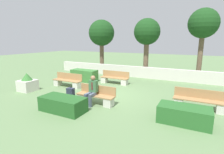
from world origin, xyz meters
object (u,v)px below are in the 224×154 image
at_px(bench_front, 96,97).
at_px(planter_corner_left, 27,83).
at_px(tree_center_right, 203,25).
at_px(tree_leftmost, 102,34).
at_px(tree_center_left, 147,33).
at_px(bench_left_side, 199,102).
at_px(person_seated_man, 92,89).
at_px(suitcase, 71,94).
at_px(bench_right_side, 67,82).
at_px(bench_back, 114,79).

bearing_deg(bench_front, planter_corner_left, 179.81).
relative_size(planter_corner_left, tree_center_right, 0.20).
xyz_separation_m(tree_leftmost, tree_center_right, (8.27, 0.35, 0.50)).
bearing_deg(planter_corner_left, tree_center_right, 42.79).
bearing_deg(bench_front, tree_center_left, 88.70).
distance_m(bench_left_side, tree_leftmost, 11.03).
bearing_deg(person_seated_man, tree_center_left, 87.94).
bearing_deg(suitcase, planter_corner_left, 178.95).
xyz_separation_m(bench_right_side, person_seated_man, (3.10, -1.90, 0.40)).
height_order(bench_back, tree_center_right, tree_center_right).
distance_m(bench_front, person_seated_man, 0.44).
bearing_deg(planter_corner_left, bench_right_side, 50.40).
bearing_deg(tree_center_left, person_seated_man, -92.06).
height_order(bench_right_side, person_seated_man, person_seated_man).
height_order(tree_leftmost, tree_center_right, tree_center_right).
relative_size(tree_leftmost, tree_center_right, 0.92).
bearing_deg(person_seated_man, bench_front, 52.96).
bearing_deg(bench_back, person_seated_man, -81.17).
distance_m(planter_corner_left, tree_center_left, 9.35).
relative_size(bench_right_side, planter_corner_left, 1.91).
relative_size(bench_left_side, person_seated_man, 1.57).
bearing_deg(tree_center_right, bench_back, -139.31).
bearing_deg(bench_left_side, suitcase, -175.68).
bearing_deg(tree_center_left, suitcase, -102.09).
bearing_deg(bench_back, tree_leftmost, 126.85).
xyz_separation_m(person_seated_man, tree_center_left, (0.27, 7.59, 2.71)).
height_order(bench_left_side, suitcase, bench_left_side).
bearing_deg(suitcase, tree_leftmost, 109.32).
height_order(planter_corner_left, tree_leftmost, tree_leftmost).
bearing_deg(tree_center_left, bench_left_side, -55.92).
xyz_separation_m(bench_left_side, bench_back, (-5.17, 2.41, -0.00)).
bearing_deg(bench_right_side, tree_center_right, 52.99).
bearing_deg(tree_center_left, tree_center_right, 9.58).
distance_m(bench_back, tree_leftmost, 6.02).
bearing_deg(tree_center_left, bench_back, -106.48).
bearing_deg(tree_center_right, bench_front, -116.79).
relative_size(bench_left_side, tree_center_left, 0.45).
relative_size(bench_back, suitcase, 2.55).
distance_m(bench_front, bench_back, 3.92).
bearing_deg(bench_left_side, bench_front, -171.72).
height_order(person_seated_man, tree_center_left, tree_center_left).
distance_m(bench_back, planter_corner_left, 5.33).
distance_m(bench_left_side, planter_corner_left, 9.02).
relative_size(bench_front, suitcase, 2.41).
bearing_deg(planter_corner_left, suitcase, -1.05).
bearing_deg(tree_leftmost, bench_front, -61.74).
bearing_deg(tree_leftmost, bench_back, -50.46).
bearing_deg(bench_front, tree_leftmost, 118.26).
xyz_separation_m(bench_back, suitcase, (-0.53, -3.85, -0.04)).
bearing_deg(tree_center_right, suitcase, -124.15).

